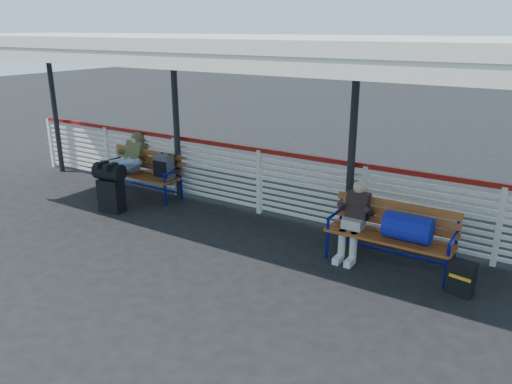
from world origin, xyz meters
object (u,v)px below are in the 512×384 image
Objects in this scene: bench_left at (150,168)px; bench_right at (401,228)px; traveler_man at (124,162)px; luggage_stack at (110,185)px; companion_person at (354,219)px; suitcase_side at (461,278)px.

bench_right is (5.21, -0.44, 0.01)m from bench_left.
luggage_stack is at bearing -63.30° from traveler_man.
bench_left is 4.54m from companion_person.
bench_right is (5.22, 0.59, 0.11)m from luggage_stack.
bench_left is 6.17m from suitcase_side.
companion_person reaches higher than suitcase_side.
bench_left is at bearing -176.92° from suitcase_side.
bench_left is at bearing 174.45° from companion_person.
suitcase_side is (6.11, -0.74, -0.37)m from bench_left.
companion_person is 2.51× the size of suitcase_side.
traveler_man is 1.43× the size of companion_person.
traveler_man is 6.51m from suitcase_side.
companion_person is (4.53, 0.59, 0.09)m from luggage_stack.
bench_right reaches higher than suitcase_side.
luggage_stack is 2.03× the size of suitcase_side.
bench_right is at bearing -2.51° from luggage_stack.
bench_left is at bearing 175.18° from bench_right.
traveler_man is at bearing -136.41° from bench_left.
bench_left is at bearing 43.59° from traveler_man.
traveler_man is 4.88m from companion_person.
luggage_stack is 0.57× the size of traveler_man.
luggage_stack reaches higher than suitcase_side.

